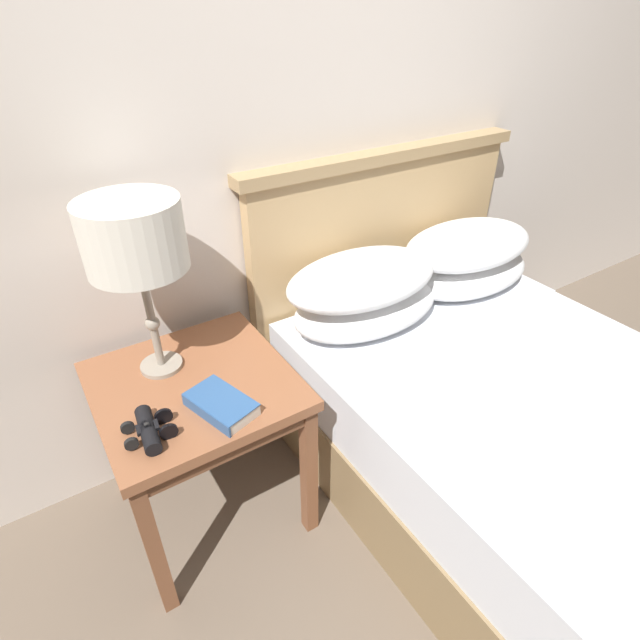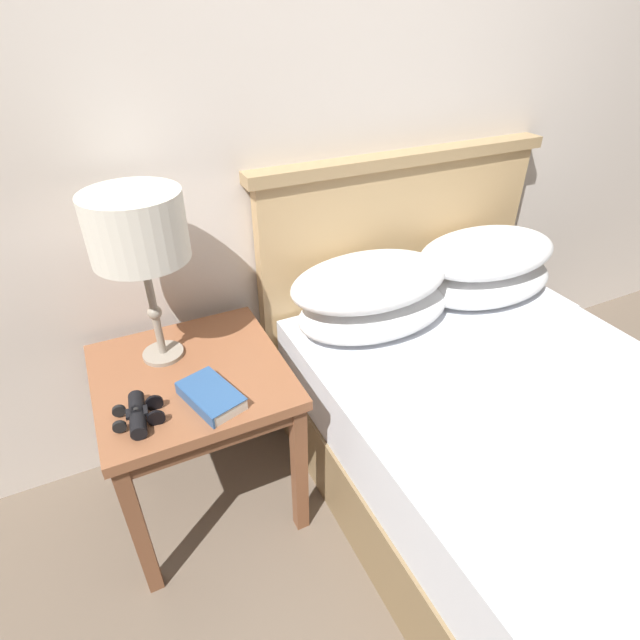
{
  "view_description": "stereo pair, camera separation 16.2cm",
  "coord_description": "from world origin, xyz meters",
  "px_view_note": "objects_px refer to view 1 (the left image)",
  "views": [
    {
      "loc": [
        -0.79,
        -0.67,
        1.59
      ],
      "look_at": [
        -0.06,
        0.48,
        0.7
      ],
      "focal_mm": 28.0,
      "sensor_mm": 36.0,
      "label": 1
    },
    {
      "loc": [
        -0.65,
        -0.75,
        1.59
      ],
      "look_at": [
        -0.06,
        0.48,
        0.7
      ],
      "focal_mm": 28.0,
      "sensor_mm": 36.0,
      "label": 2
    }
  ],
  "objects_px": {
    "bed": "(533,440)",
    "book_on_nightstand": "(221,405)",
    "binoculars_pair": "(149,429)",
    "nightstand": "(196,401)",
    "table_lamp": "(134,240)"
  },
  "relations": [
    {
      "from": "binoculars_pair",
      "to": "table_lamp",
      "type": "bearing_deg",
      "value": 66.36
    },
    {
      "from": "bed",
      "to": "book_on_nightstand",
      "type": "height_order",
      "value": "bed"
    },
    {
      "from": "bed",
      "to": "binoculars_pair",
      "type": "relative_size",
      "value": 12.44
    },
    {
      "from": "nightstand",
      "to": "table_lamp",
      "type": "distance_m",
      "value": 0.53
    },
    {
      "from": "book_on_nightstand",
      "to": "binoculars_pair",
      "type": "bearing_deg",
      "value": 176.62
    },
    {
      "from": "book_on_nightstand",
      "to": "binoculars_pair",
      "type": "distance_m",
      "value": 0.2
    },
    {
      "from": "bed",
      "to": "table_lamp",
      "type": "xyz_separation_m",
      "value": [
        -1.01,
        0.7,
        0.72
      ]
    },
    {
      "from": "binoculars_pair",
      "to": "bed",
      "type": "bearing_deg",
      "value": -20.77
    },
    {
      "from": "nightstand",
      "to": "table_lamp",
      "type": "bearing_deg",
      "value": 114.96
    },
    {
      "from": "bed",
      "to": "binoculars_pair",
      "type": "xyz_separation_m",
      "value": [
        -1.13,
        0.43,
        0.3
      ]
    },
    {
      "from": "nightstand",
      "to": "bed",
      "type": "bearing_deg",
      "value": -31.28
    },
    {
      "from": "bed",
      "to": "book_on_nightstand",
      "type": "distance_m",
      "value": 1.06
    },
    {
      "from": "nightstand",
      "to": "binoculars_pair",
      "type": "distance_m",
      "value": 0.25
    },
    {
      "from": "nightstand",
      "to": "binoculars_pair",
      "type": "xyz_separation_m",
      "value": [
        -0.18,
        -0.15,
        0.1
      ]
    },
    {
      "from": "book_on_nightstand",
      "to": "binoculars_pair",
      "type": "height_order",
      "value": "binoculars_pair"
    }
  ]
}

